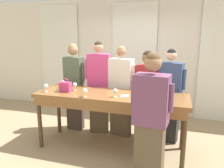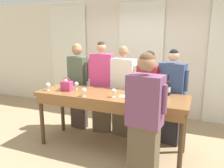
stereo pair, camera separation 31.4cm
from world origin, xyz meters
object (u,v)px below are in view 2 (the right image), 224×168
Objects in this scene: tasting_bar at (110,100)px; guest_pink_top at (102,87)px; wine_glass_center_left at (84,91)px; guest_striped_shirt at (148,95)px; wine_glass_back_left at (48,85)px; handbag at (67,86)px; wine_glass_front_mid at (64,83)px; wine_glass_front_left at (158,88)px; wine_glass_front_right at (66,81)px; wine_glass_center_right at (114,91)px; wine_bottle at (168,88)px; wine_glass_center_mid at (76,84)px; guest_cream_sweater at (123,91)px; guest_navy_coat at (171,97)px; host_pouring at (145,120)px; guest_olive_jacket at (78,85)px.

tasting_bar is 1.39× the size of guest_pink_top.
wine_glass_center_left is 1.23m from guest_striped_shirt.
wine_glass_back_left is (-0.77, 0.11, 0.00)m from wine_glass_center_left.
handbag is 1.73× the size of wine_glass_front_mid.
wine_glass_front_right is (-1.72, -0.09, 0.00)m from wine_glass_front_left.
wine_glass_front_left is at bearing 3.14° from wine_glass_front_right.
wine_glass_center_right is at bearing 1.05° from wine_glass_back_left.
wine_bottle is 1.59m from wine_glass_center_mid.
wine_glass_front_mid is (-1.65, -0.25, 0.00)m from wine_glass_front_left.
wine_glass_center_mid is 0.90m from guest_cream_sweater.
guest_navy_coat reaches higher than wine_glass_center_left.
guest_striped_shirt is (1.62, 0.76, -0.21)m from wine_glass_back_left.
guest_striped_shirt is 0.98× the size of guest_navy_coat.
guest_pink_top reaches higher than wine_glass_back_left.
wine_glass_front_left is 1.00× the size of wine_glass_center_left.
wine_glass_front_right is 0.39m from wine_glass_back_left.
guest_cream_sweater is at bearing 29.68° from wine_glass_front_mid.
handbag is (-0.79, -0.06, 0.18)m from tasting_bar.
tasting_bar is at bearing -3.31° from wine_glass_front_mid.
wine_glass_center_right is (-0.76, -0.44, -0.03)m from wine_bottle.
wine_glass_front_right is 1.95m from host_pouring.
host_pouring is at bearing -60.08° from guest_cream_sweater.
wine_glass_front_mid is 0.56m from guest_olive_jacket.
host_pouring is (0.75, -0.65, -0.01)m from tasting_bar.
wine_glass_center_left is at bearing -24.77° from handbag.
handbag is 0.18m from wine_glass_center_mid.
guest_pink_top is 1.07× the size of guest_navy_coat.
tasting_bar is 18.52× the size of wine_glass_front_right.
wine_glass_front_mid is at bearing -64.22° from wine_glass_front_right.
guest_striped_shirt reaches higher than wine_glass_back_left.
wine_glass_center_left is at bearing -140.03° from tasting_bar.
guest_cream_sweater is (0.45, 0.00, -0.05)m from guest_pink_top.
tasting_bar is 18.52× the size of wine_glass_back_left.
wine_glass_front_mid is at bearing -163.63° from guest_navy_coat.
host_pouring reaches higher than wine_glass_front_left.
guest_cream_sweater is at bearing 33.92° from wine_glass_back_left.
guest_pink_top reaches higher than wine_glass_front_mid.
wine_glass_center_mid and wine_glass_back_left have the same top height.
tasting_bar is 18.52× the size of wine_glass_front_mid.
guest_olive_jacket is 1.02× the size of host_pouring.
wine_glass_back_left is (-0.18, -0.22, 0.00)m from wine_glass_front_mid.
guest_navy_coat is at bearing 0.00° from guest_pink_top.
wine_glass_front_left is 0.75m from wine_glass_center_right.
guest_olive_jacket reaches higher than guest_cream_sweater.
handbag is 0.13× the size of guest_pink_top.
wine_glass_center_right is 0.07× the size of guest_pink_top.
guest_striped_shirt is (-0.21, 0.29, -0.21)m from wine_glass_front_left.
wine_glass_front_left is (0.73, 0.31, 0.19)m from tasting_bar.
guest_pink_top is (-0.42, 0.59, 0.05)m from tasting_bar.
wine_glass_back_left is at bearing -101.29° from guest_olive_jacket.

